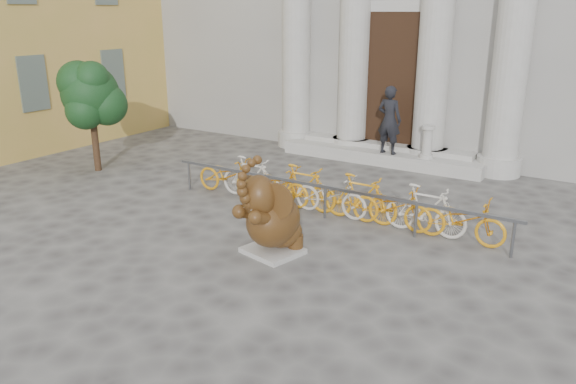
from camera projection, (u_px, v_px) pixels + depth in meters
The scene contains 7 objects.
ground at pixel (149, 290), 8.92m from camera, with size 80.00×80.00×0.00m, color #474442.
entrance_steps at pixel (382, 155), 16.45m from camera, with size 6.00×1.20×0.36m, color #A8A59E.
elephant_statue at pixel (271, 218), 10.05m from camera, with size 1.24×1.48×1.89m.
bike_rack at pixel (331, 193), 12.06m from camera, with size 8.00×0.53×1.00m.
tree at pixel (91, 95), 14.93m from camera, with size 1.73×1.58×3.00m.
pedestrian at pixel (389, 120), 15.66m from camera, with size 0.70×0.46×1.91m, color black.
balustrade_post at pixel (427, 143), 15.31m from camera, with size 0.37×0.37×0.91m.
Camera 1 is at (6.11, -5.61, 4.24)m, focal length 35.00 mm.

